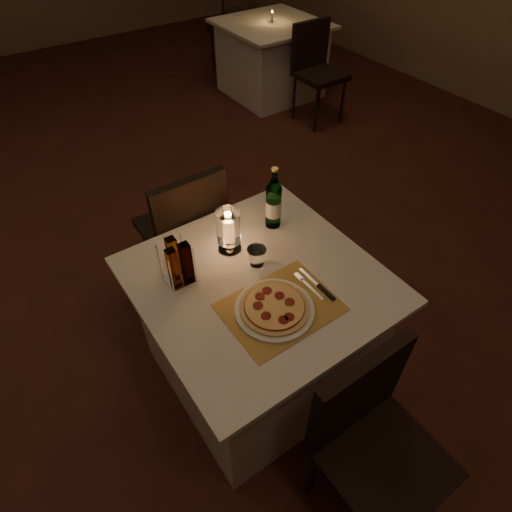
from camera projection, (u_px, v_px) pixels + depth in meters
floor at (170, 291)px, 2.78m from camera, size 8.00×10.00×0.02m
main_table at (258, 329)px, 2.09m from camera, size 1.00×1.00×0.74m
chair_near at (371, 433)px, 1.55m from camera, size 0.42×0.42×0.90m
chair_far at (185, 224)px, 2.39m from camera, size 0.42×0.42×0.90m
placemat at (280, 307)px, 1.72m from camera, size 0.45×0.34×0.00m
plate at (274, 309)px, 1.70m from camera, size 0.32×0.32×0.01m
pizza at (274, 307)px, 1.69m from camera, size 0.28×0.28×0.02m
fork at (307, 284)px, 1.81m from camera, size 0.02×0.18×0.00m
knife at (322, 289)px, 1.78m from camera, size 0.02×0.22×0.01m
tumbler at (257, 256)px, 1.87m from camera, size 0.09×0.09×0.09m
water_bottle at (274, 203)px, 2.00m from camera, size 0.08×0.08×0.32m
hurricane_candle at (229, 228)px, 1.88m from camera, size 0.11×0.11×0.21m
cruet_caddy at (178, 264)px, 1.76m from camera, size 0.12×0.12×0.21m
neighbor_table_right at (271, 59)px, 4.63m from camera, size 1.00×1.00×0.74m
neighbor_chair_ra at (316, 63)px, 4.09m from camera, size 0.42×0.42×0.90m
neighbor_chair_rb at (235, 25)px, 4.93m from camera, size 0.42×0.42×0.90m
neighbor_candle_right at (272, 17)px, 4.34m from camera, size 0.03×0.03×0.11m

